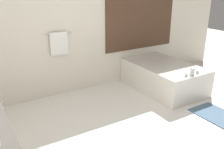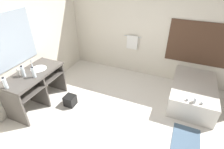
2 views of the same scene
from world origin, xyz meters
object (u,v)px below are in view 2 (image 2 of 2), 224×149
(water_bottle_1, at_px, (23,71))
(soap_dispenser, at_px, (18,73))
(water_bottle_3, at_px, (5,83))
(bathtub, at_px, (193,92))
(waste_bin, at_px, (70,100))
(water_bottle_2, at_px, (34,72))

(water_bottle_1, xyz_separation_m, soap_dispenser, (-0.11, -0.03, -0.04))
(water_bottle_3, xyz_separation_m, soap_dispenser, (-0.13, 0.41, -0.03))
(bathtub, xyz_separation_m, water_bottle_3, (-3.40, -2.16, 0.72))
(water_bottle_3, relative_size, soap_dispenser, 1.32)
(water_bottle_1, bearing_deg, bathtub, 26.70)
(bathtub, distance_m, water_bottle_3, 4.09)
(water_bottle_1, height_order, waste_bin, water_bottle_1)
(water_bottle_3, distance_m, soap_dispenser, 0.43)
(soap_dispenser, bearing_deg, water_bottle_3, -73.18)
(bathtub, height_order, water_bottle_1, water_bottle_1)
(soap_dispenser, xyz_separation_m, waste_bin, (0.87, 0.45, -0.83))
(water_bottle_1, xyz_separation_m, water_bottle_3, (0.02, -0.45, -0.00))
(soap_dispenser, relative_size, waste_bin, 0.73)
(bathtub, relative_size, water_bottle_2, 6.48)
(bathtub, xyz_separation_m, soap_dispenser, (-3.53, -1.75, 0.68))
(water_bottle_1, bearing_deg, waste_bin, 28.81)
(soap_dispenser, bearing_deg, bathtub, 26.40)
(water_bottle_2, xyz_separation_m, water_bottle_3, (-0.21, -0.51, 0.00))
(bathtub, bearing_deg, water_bottle_2, -152.58)
(water_bottle_2, bearing_deg, water_bottle_1, -164.27)
(bathtub, bearing_deg, water_bottle_3, -147.52)
(water_bottle_1, distance_m, soap_dispenser, 0.12)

